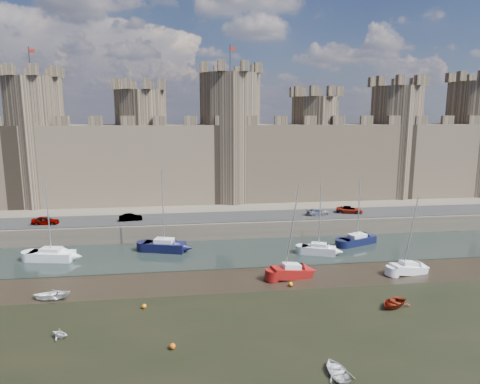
% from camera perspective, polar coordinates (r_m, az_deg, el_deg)
% --- Properties ---
extents(ground, '(160.00, 160.00, 0.00)m').
position_cam_1_polar(ground, '(36.47, 4.22, -20.08)').
color(ground, black).
rests_on(ground, ground).
extents(water_channel, '(160.00, 12.00, 0.08)m').
position_cam_1_polar(water_channel, '(58.13, -0.62, -8.07)').
color(water_channel, black).
rests_on(water_channel, ground).
extents(quay, '(160.00, 60.00, 2.50)m').
position_cam_1_polar(quay, '(92.58, -3.30, -0.31)').
color(quay, '#4C443A').
rests_on(quay, ground).
extents(road, '(160.00, 7.00, 0.10)m').
position_cam_1_polar(road, '(66.99, -1.65, -3.34)').
color(road, black).
rests_on(road, quay).
extents(castle, '(108.50, 11.00, 29.00)m').
position_cam_1_polar(castle, '(79.24, -3.19, 5.49)').
color(castle, '#42382B').
rests_on(castle, quay).
extents(car_0, '(3.86, 1.80, 1.28)m').
position_cam_1_polar(car_0, '(68.48, -24.51, -3.48)').
color(car_0, gray).
rests_on(car_0, quay).
extents(car_1, '(3.55, 1.65, 1.13)m').
position_cam_1_polar(car_1, '(66.56, -14.37, -3.30)').
color(car_1, gray).
rests_on(car_1, quay).
extents(car_2, '(3.86, 2.01, 1.07)m').
position_cam_1_polar(car_2, '(69.20, 10.34, -2.64)').
color(car_2, gray).
rests_on(car_2, quay).
extents(car_3, '(4.62, 3.26, 1.17)m').
position_cam_1_polar(car_3, '(71.65, 14.40, -2.31)').
color(car_3, gray).
rests_on(car_3, quay).
extents(sailboat_0, '(5.84, 3.13, 10.36)m').
position_cam_1_polar(sailboat_0, '(59.92, -23.84, -7.66)').
color(sailboat_0, white).
rests_on(sailboat_0, ground).
extents(sailboat_1, '(5.95, 3.61, 11.17)m').
position_cam_1_polar(sailboat_1, '(59.22, -10.06, -7.06)').
color(sailboat_1, black).
rests_on(sailboat_1, ground).
extents(sailboat_2, '(4.74, 3.20, 9.53)m').
position_cam_1_polar(sailboat_2, '(58.14, 10.45, -7.49)').
color(sailboat_2, silver).
rests_on(sailboat_2, ground).
extents(sailboat_3, '(5.84, 3.94, 9.54)m').
position_cam_1_polar(sailboat_3, '(63.68, 15.37, -6.13)').
color(sailboat_3, black).
rests_on(sailboat_3, ground).
extents(sailboat_4, '(4.87, 2.63, 10.78)m').
position_cam_1_polar(sailboat_4, '(49.83, 6.84, -10.47)').
color(sailboat_4, maroon).
rests_on(sailboat_4, ground).
extents(sailboat_5, '(4.50, 2.32, 9.26)m').
position_cam_1_polar(sailboat_5, '(54.49, 21.52, -9.40)').
color(sailboat_5, white).
rests_on(sailboat_5, ground).
extents(dinghy_2, '(2.23, 2.94, 0.57)m').
position_cam_1_polar(dinghy_2, '(34.02, 12.83, -22.23)').
color(dinghy_2, silver).
rests_on(dinghy_2, ground).
extents(dinghy_3, '(1.89, 1.80, 0.78)m').
position_cam_1_polar(dinghy_3, '(40.47, -22.87, -17.02)').
color(dinghy_3, silver).
rests_on(dinghy_3, ground).
extents(dinghy_4, '(4.11, 3.88, 0.69)m').
position_cam_1_polar(dinghy_4, '(45.42, 19.78, -13.78)').
color(dinghy_4, maroon).
rests_on(dinghy_4, ground).
extents(dinghy_6, '(4.07, 3.21, 0.76)m').
position_cam_1_polar(dinghy_6, '(48.39, -23.96, -12.50)').
color(dinghy_6, white).
rests_on(dinghy_6, ground).
extents(buoy_1, '(0.47, 0.47, 0.47)m').
position_cam_1_polar(buoy_1, '(43.52, -12.66, -14.64)').
color(buoy_1, '#C46008').
rests_on(buoy_1, ground).
extents(buoy_3, '(0.49, 0.49, 0.49)m').
position_cam_1_polar(buoy_3, '(47.79, 6.77, -12.09)').
color(buoy_3, orange).
rests_on(buoy_3, ground).
extents(buoy_4, '(0.49, 0.49, 0.49)m').
position_cam_1_polar(buoy_4, '(36.57, -8.99, -19.65)').
color(buoy_4, '#D55309').
rests_on(buoy_4, ground).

